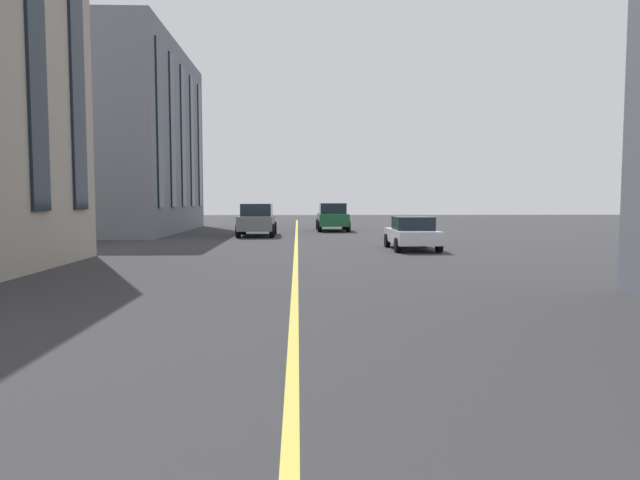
{
  "coord_description": "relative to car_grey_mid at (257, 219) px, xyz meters",
  "views": [
    {
      "loc": [
        1.75,
        -0.07,
        2.1
      ],
      "look_at": [
        13.95,
        -0.56,
        1.23
      ],
      "focal_mm": 31.46,
      "sensor_mm": 36.0,
      "label": 1
    }
  ],
  "objects": [
    {
      "name": "car_green_far",
      "position": [
        5.35,
        -4.75,
        0.0
      ],
      "size": [
        4.7,
        2.14,
        1.88
      ],
      "color": "#1E6038",
      "rests_on": "ground_plane"
    },
    {
      "name": "building_left_near",
      "position": [
        4.71,
        10.69,
        5.04
      ],
      "size": [
        15.77,
        11.11,
        12.01
      ],
      "color": "slate",
      "rests_on": "ground_plane"
    },
    {
      "name": "car_grey_mid",
      "position": [
        0.0,
        0.0,
        0.0
      ],
      "size": [
        4.7,
        2.14,
        1.88
      ],
      "color": "slate",
      "rests_on": "ground_plane"
    },
    {
      "name": "lane_centre_line",
      "position": [
        -14.57,
        -2.3,
        -0.96
      ],
      "size": [
        80.0,
        0.16,
        0.01
      ],
      "color": "#D8C64C",
      "rests_on": "ground_plane"
    },
    {
      "name": "car_white_near",
      "position": [
        -9.41,
        -7.2,
        -0.27
      ],
      "size": [
        3.9,
        1.89,
        1.4
      ],
      "color": "silver",
      "rests_on": "ground_plane"
    }
  ]
}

